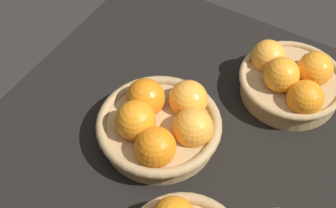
% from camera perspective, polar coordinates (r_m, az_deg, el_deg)
% --- Properties ---
extents(market_tray, '(0.84, 0.72, 0.03)m').
position_cam_1_polar(market_tray, '(1.00, -0.09, -3.92)').
color(market_tray, black).
rests_on(market_tray, ground).
extents(basket_near_right, '(0.23, 0.23, 0.11)m').
position_cam_1_polar(basket_near_right, '(1.06, 14.48, 2.76)').
color(basket_near_right, tan).
rests_on(basket_near_right, market_tray).
extents(basket_center, '(0.25, 0.25, 0.11)m').
position_cam_1_polar(basket_center, '(0.95, -0.85, -2.37)').
color(basket_center, tan).
rests_on(basket_center, market_tray).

